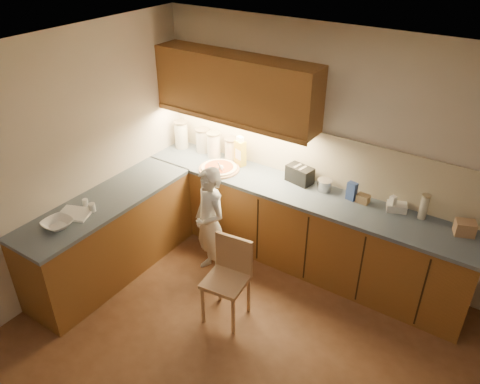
{
  "coord_description": "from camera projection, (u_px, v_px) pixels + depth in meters",
  "views": [
    {
      "loc": [
        1.49,
        -2.23,
        3.47
      ],
      "look_at": [
        -0.8,
        1.2,
        1.0
      ],
      "focal_mm": 35.0,
      "sensor_mm": 36.0,
      "label": 1
    }
  ],
  "objects": [
    {
      "name": "canister_b",
      "position": [
        203.0,
        140.0,
        5.73
      ],
      "size": [
        0.17,
        0.17,
        0.3
      ],
      "rotation": [
        0.0,
        0.0,
        0.06
      ],
      "color": "silver",
      "rests_on": "l_counter"
    },
    {
      "name": "oil_jug",
      "position": [
        240.0,
        152.0,
        5.41
      ],
      "size": [
        0.14,
        0.12,
        0.36
      ],
      "rotation": [
        0.0,
        0.0,
        -0.31
      ],
      "color": "gold",
      "rests_on": "l_counter"
    },
    {
      "name": "white_bottle",
      "position": [
        392.0,
        204.0,
        4.61
      ],
      "size": [
        0.07,
        0.07,
        0.16
      ],
      "primitive_type": "cube",
      "rotation": [
        0.0,
        0.0,
        -0.43
      ],
      "color": "white",
      "rests_on": "l_counter"
    },
    {
      "name": "canister_d",
      "position": [
        231.0,
        149.0,
        5.54
      ],
      "size": [
        0.17,
        0.17,
        0.28
      ],
      "rotation": [
        0.0,
        0.0,
        -0.3
      ],
      "color": "white",
      "rests_on": "l_counter"
    },
    {
      "name": "dough_cloth",
      "position": [
        75.0,
        214.0,
        4.59
      ],
      "size": [
        0.37,
        0.34,
        0.02
      ],
      "primitive_type": "cube",
      "rotation": [
        0.0,
        0.0,
        0.38
      ],
      "color": "white",
      "rests_on": "l_counter"
    },
    {
      "name": "pizza_on_board",
      "position": [
        219.0,
        168.0,
        5.38
      ],
      "size": [
        0.47,
        0.47,
        0.19
      ],
      "rotation": [
        0.0,
        0.0,
        0.27
      ],
      "color": "tan",
      "rests_on": "l_counter"
    },
    {
      "name": "wooden_chair",
      "position": [
        229.0,
        273.0,
        4.48
      ],
      "size": [
        0.43,
        0.43,
        0.86
      ],
      "rotation": [
        0.0,
        0.0,
        0.12
      ],
      "color": "tan",
      "rests_on": "ground"
    },
    {
      "name": "canister_c",
      "position": [
        214.0,
        145.0,
        5.59
      ],
      "size": [
        0.17,
        0.17,
        0.32
      ],
      "rotation": [
        0.0,
        0.0,
        -0.24
      ],
      "color": "white",
      "rests_on": "l_counter"
    },
    {
      "name": "room",
      "position": [
        240.0,
        215.0,
        3.22
      ],
      "size": [
        4.54,
        4.5,
        2.62
      ],
      "color": "brown",
      "rests_on": "ground"
    },
    {
      "name": "card_box_b",
      "position": [
        465.0,
        228.0,
        4.28
      ],
      "size": [
        0.21,
        0.19,
        0.14
      ],
      "primitive_type": "cube",
      "rotation": [
        0.0,
        0.0,
        0.36
      ],
      "color": "tan",
      "rests_on": "l_counter"
    },
    {
      "name": "spice_jar_b",
      "position": [
        92.0,
        207.0,
        4.62
      ],
      "size": [
        0.08,
        0.08,
        0.09
      ],
      "primitive_type": "cylinder",
      "rotation": [
        0.0,
        0.0,
        -0.28
      ],
      "color": "white",
      "rests_on": "l_counter"
    },
    {
      "name": "card_box_a",
      "position": [
        363.0,
        199.0,
        4.76
      ],
      "size": [
        0.13,
        0.1,
        0.09
      ],
      "primitive_type": "cube",
      "rotation": [
        0.0,
        0.0,
        -0.08
      ],
      "color": "tan",
      "rests_on": "l_counter"
    },
    {
      "name": "canister_a",
      "position": [
        181.0,
        134.0,
        5.82
      ],
      "size": [
        0.17,
        0.17,
        0.35
      ],
      "rotation": [
        0.0,
        0.0,
        0.32
      ],
      "color": "white",
      "rests_on": "l_counter"
    },
    {
      "name": "backsplash",
      "position": [
        313.0,
        156.0,
        5.06
      ],
      "size": [
        3.75,
        0.02,
        0.58
      ],
      "primitive_type": "cube",
      "color": "beige",
      "rests_on": "l_counter"
    },
    {
      "name": "spice_jar_a",
      "position": [
        85.0,
        203.0,
        4.71
      ],
      "size": [
        0.06,
        0.06,
        0.07
      ],
      "primitive_type": "cylinder",
      "rotation": [
        0.0,
        0.0,
        0.11
      ],
      "color": "white",
      "rests_on": "l_counter"
    },
    {
      "name": "child",
      "position": [
        210.0,
        224.0,
        4.94
      ],
      "size": [
        0.56,
        0.47,
        1.29
      ],
      "primitive_type": "imported",
      "rotation": [
        0.0,
        0.0,
        -0.42
      ],
      "color": "silver",
      "rests_on": "ground"
    },
    {
      "name": "steel_pot",
      "position": [
        325.0,
        185.0,
        4.96
      ],
      "size": [
        0.16,
        0.16,
        0.12
      ],
      "color": "#B1B1B6",
      "rests_on": "l_counter"
    },
    {
      "name": "l_counter",
      "position": [
        233.0,
        229.0,
        5.18
      ],
      "size": [
        3.77,
        2.62,
        0.92
      ],
      "color": "brown",
      "rests_on": "ground"
    },
    {
      "name": "toaster",
      "position": [
        300.0,
        174.0,
        5.1
      ],
      "size": [
        0.31,
        0.22,
        0.19
      ],
      "rotation": [
        0.0,
        0.0,
        -0.19
      ],
      "color": "black",
      "rests_on": "l_counter"
    },
    {
      "name": "tall_jar",
      "position": [
        424.0,
        207.0,
        4.47
      ],
      "size": [
        0.08,
        0.08,
        0.26
      ],
      "rotation": [
        0.0,
        0.0,
        -0.4
      ],
      "color": "beige",
      "rests_on": "l_counter"
    },
    {
      "name": "blue_box",
      "position": [
        352.0,
        191.0,
        4.79
      ],
      "size": [
        0.11,
        0.09,
        0.19
      ],
      "primitive_type": "cube",
      "rotation": [
        0.0,
        0.0,
        -0.19
      ],
      "color": "#334D9A",
      "rests_on": "l_counter"
    },
    {
      "name": "upper_cabinets",
      "position": [
        236.0,
        87.0,
        5.04
      ],
      "size": [
        1.95,
        0.36,
        0.73
      ],
      "color": "brown",
      "rests_on": "ground"
    },
    {
      "name": "mixing_bowl",
      "position": [
        57.0,
        224.0,
        4.4
      ],
      "size": [
        0.28,
        0.28,
        0.07
      ],
      "primitive_type": "imported",
      "rotation": [
        0.0,
        0.0,
        -0.03
      ],
      "color": "white",
      "rests_on": "l_counter"
    },
    {
      "name": "flat_pack",
      "position": [
        397.0,
        207.0,
        4.64
      ],
      "size": [
        0.23,
        0.19,
        0.08
      ],
      "primitive_type": "cube",
      "rotation": [
        0.0,
        0.0,
        0.34
      ],
      "color": "white",
      "rests_on": "l_counter"
    }
  ]
}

